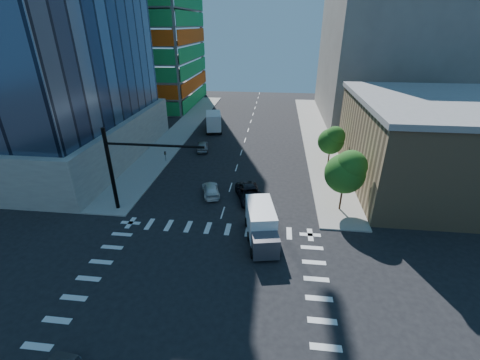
# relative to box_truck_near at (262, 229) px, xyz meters

# --- Properties ---
(ground) EXTENTS (160.00, 160.00, 0.00)m
(ground) POSITION_rel_box_truck_near_xyz_m (-4.39, -7.48, -1.39)
(ground) COLOR black
(ground) RESTS_ON ground
(road_markings) EXTENTS (20.00, 20.00, 0.01)m
(road_markings) POSITION_rel_box_truck_near_xyz_m (-4.39, -7.48, -1.39)
(road_markings) COLOR silver
(road_markings) RESTS_ON ground
(sidewalk_ne) EXTENTS (5.00, 60.00, 0.15)m
(sidewalk_ne) POSITION_rel_box_truck_near_xyz_m (8.11, 32.52, -1.32)
(sidewalk_ne) COLOR gray
(sidewalk_ne) RESTS_ON ground
(sidewalk_nw) EXTENTS (5.00, 60.00, 0.15)m
(sidewalk_nw) POSITION_rel_box_truck_near_xyz_m (-16.89, 32.52, -1.32)
(sidewalk_nw) COLOR gray
(sidewalk_nw) RESTS_ON ground
(commercial_building) EXTENTS (20.50, 22.50, 10.60)m
(commercial_building) POSITION_rel_box_truck_near_xyz_m (20.61, 14.52, 3.92)
(commercial_building) COLOR #8C7351
(commercial_building) RESTS_ON ground
(bg_building_ne) EXTENTS (24.00, 30.00, 28.00)m
(bg_building_ne) POSITION_rel_box_truck_near_xyz_m (22.61, 47.52, 12.61)
(bg_building_ne) COLOR #68635E
(bg_building_ne) RESTS_ON ground
(signal_mast_nw) EXTENTS (10.20, 0.40, 9.00)m
(signal_mast_nw) POSITION_rel_box_truck_near_xyz_m (-14.39, 4.02, 4.10)
(signal_mast_nw) COLOR black
(signal_mast_nw) RESTS_ON sidewalk_nw
(tree_south) EXTENTS (4.16, 4.16, 6.82)m
(tree_south) POSITION_rel_box_truck_near_xyz_m (8.23, 6.42, 3.29)
(tree_south) COLOR #382316
(tree_south) RESTS_ON sidewalk_ne
(tree_north) EXTENTS (3.54, 3.52, 5.78)m
(tree_north) POSITION_rel_box_truck_near_xyz_m (8.53, 18.42, 2.59)
(tree_north) COLOR #382316
(tree_north) RESTS_ON sidewalk_ne
(car_nb_far) EXTENTS (4.16, 6.13, 1.56)m
(car_nb_far) POSITION_rel_box_truck_near_xyz_m (-1.76, 7.64, -0.61)
(car_nb_far) COLOR black
(car_nb_far) RESTS_ON ground
(car_sb_near) EXTENTS (3.03, 4.79, 1.29)m
(car_sb_near) POSITION_rel_box_truck_near_xyz_m (-6.44, 8.42, -0.75)
(car_sb_near) COLOR white
(car_sb_near) RESTS_ON ground
(car_sb_mid) EXTENTS (2.55, 4.60, 1.48)m
(car_sb_mid) POSITION_rel_box_truck_near_xyz_m (-10.63, 22.82, -0.65)
(car_sb_mid) COLOR #929499
(car_sb_mid) RESTS_ON ground
(box_truck_near) EXTENTS (3.65, 6.38, 3.15)m
(box_truck_near) POSITION_rel_box_truck_near_xyz_m (0.00, 0.00, 0.00)
(box_truck_near) COLOR black
(box_truck_near) RESTS_ON ground
(box_truck_far) EXTENTS (4.15, 7.11, 3.50)m
(box_truck_far) POSITION_rel_box_truck_near_xyz_m (-10.92, 33.81, 0.15)
(box_truck_far) COLOR black
(box_truck_far) RESTS_ON ground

